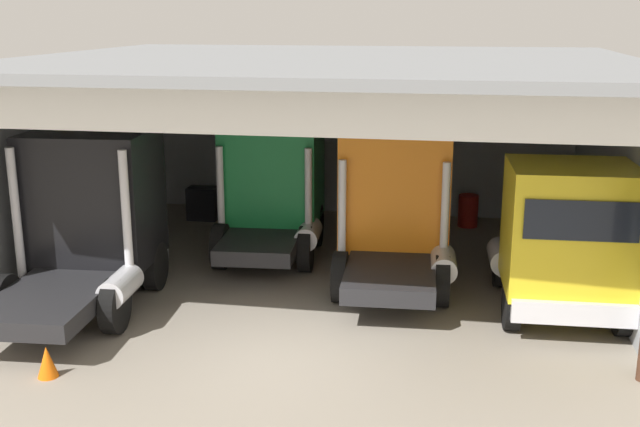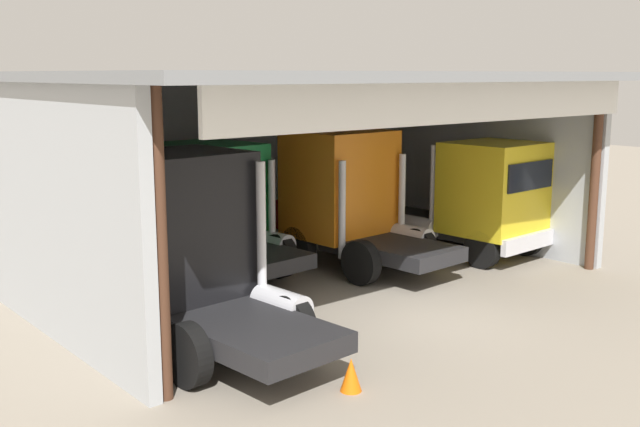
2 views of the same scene
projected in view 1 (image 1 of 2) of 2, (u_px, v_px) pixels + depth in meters
ground_plane at (284, 356)px, 14.15m from camera, size 80.00×80.00×0.00m
workshop_shed at (337, 116)px, 19.08m from camera, size 13.68×12.17×5.15m
truck_black_right_bay at (89, 216)px, 16.49m from camera, size 2.96×5.23×3.67m
truck_green_left_bay at (273, 185)px, 19.85m from camera, size 2.79×4.75×3.37m
truck_orange_center_left_bay at (396, 202)px, 17.76m from camera, size 2.81×4.91×3.63m
truck_yellow_yard_outside at (563, 238)px, 15.60m from camera, size 2.72×5.26×3.27m
oil_drum at (468, 211)px, 22.66m from camera, size 0.58×0.58×0.94m
tool_cart at (203, 203)px, 23.41m from camera, size 0.90×0.60×1.00m
traffic_cone at (47, 362)px, 13.27m from camera, size 0.36×0.36×0.56m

